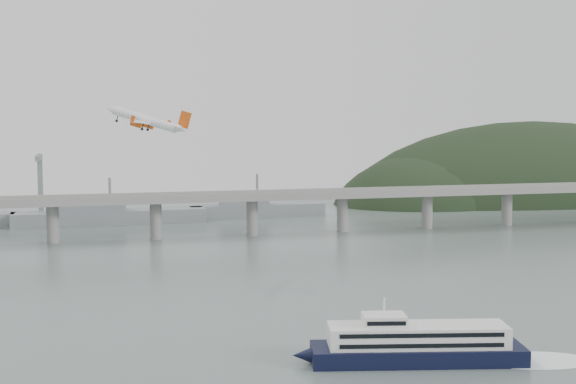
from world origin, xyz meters
name	(u,v)px	position (x,y,z in m)	size (l,w,h in m)	color
ground	(342,344)	(0.00, 0.00, 0.00)	(900.00, 900.00, 0.00)	slate
bridge	(212,203)	(-1.15, 200.00, 17.65)	(800.00, 22.00, 23.90)	gray
headland	(547,223)	(285.18, 331.75, -19.34)	(365.00, 155.00, 156.00)	black
ferry	(417,345)	(12.72, -20.05, 4.43)	(85.53, 29.14, 16.32)	black
airliner	(147,120)	(-42.64, 93.51, 59.76)	(30.49, 29.14, 11.65)	white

